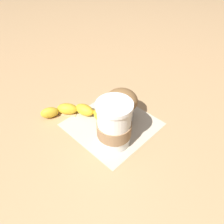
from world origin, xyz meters
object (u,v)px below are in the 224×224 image
Objects in this scene: banana at (75,111)px; sugar_packet at (68,112)px; coffee_cup at (114,125)px; muffin at (121,104)px.

banana is 3.14× the size of sugar_packet.
banana is at bearing 4.53° from coffee_cup.
sugar_packet is at bearing 37.50° from muffin.
banana is (0.15, 0.01, -0.04)m from coffee_cup.
coffee_cup is 0.09m from muffin.
muffin is 0.59× the size of banana.
coffee_cup reaches higher than muffin.
muffin reaches higher than banana.
sugar_packet is (0.12, 0.09, -0.05)m from muffin.
sugar_packet is at bearing 14.86° from banana.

